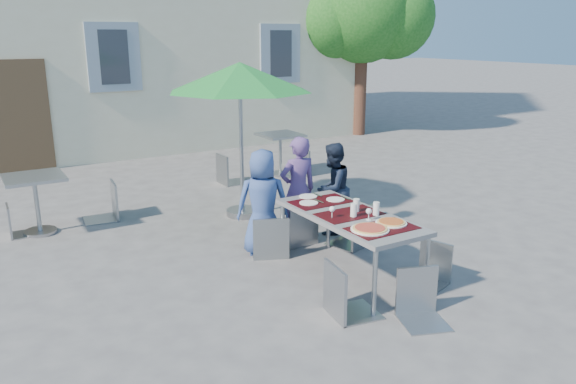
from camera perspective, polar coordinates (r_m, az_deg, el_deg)
ground at (r=6.15m, az=2.51°, el=-9.91°), size 90.00×90.00×0.00m
tree at (r=15.51m, az=7.62°, el=17.80°), size 3.60×3.00×4.70m
dining_table at (r=6.23m, az=6.23°, el=-2.72°), size 0.80×1.85×0.76m
pizza_near_left at (r=5.72m, az=8.32°, el=-3.71°), size 0.39×0.39×0.03m
pizza_near_right at (r=5.95m, az=10.44°, el=-3.05°), size 0.33×0.33×0.03m
glassware at (r=6.15m, az=7.30°, el=-1.69°), size 0.53×0.37×0.15m
place_settings at (r=6.69m, az=3.03°, el=-0.76°), size 0.61×0.50×0.01m
child_0 at (r=6.91m, az=-2.56°, el=-1.06°), size 0.76×0.65×1.33m
child_1 at (r=7.28m, az=1.02°, el=0.18°), size 0.54×0.37×1.41m
child_2 at (r=7.66m, az=4.51°, el=0.34°), size 0.70×0.55×1.26m
chair_0 at (r=6.81m, az=-1.84°, el=-1.97°), size 0.58×0.58×1.00m
chair_1 at (r=7.21m, az=1.20°, el=-1.00°), size 0.44×0.45×0.99m
chair_2 at (r=7.18m, az=7.02°, el=-0.87°), size 0.58×0.59×1.05m
chair_3 at (r=5.40m, az=5.88°, el=-6.72°), size 0.52×0.52×1.02m
chair_4 at (r=6.32m, az=14.56°, el=-4.72°), size 0.49×0.48×0.87m
chair_5 at (r=5.49m, az=13.53°, el=-7.28°), size 0.54×0.54×0.95m
patio_umbrella at (r=8.18m, az=-4.91°, el=11.38°), size 2.11×2.11×2.28m
cafe_table_0 at (r=8.35m, az=-24.27°, el=-0.03°), size 0.76×0.76×0.82m
bg_chair_l_0 at (r=8.41m, az=-26.07°, el=-0.89°), size 0.39×0.38×0.84m
bg_chair_r_0 at (r=8.64m, az=-18.10°, el=1.34°), size 0.52×0.51×1.06m
cafe_table_1 at (r=10.88m, az=-0.79°, el=4.74°), size 0.76×0.76×0.81m
bg_chair_l_1 at (r=10.27m, az=-6.20°, el=4.19°), size 0.48×0.47×1.05m
bg_chair_r_1 at (r=10.87m, az=1.26°, el=4.63°), size 0.49×0.48×0.96m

